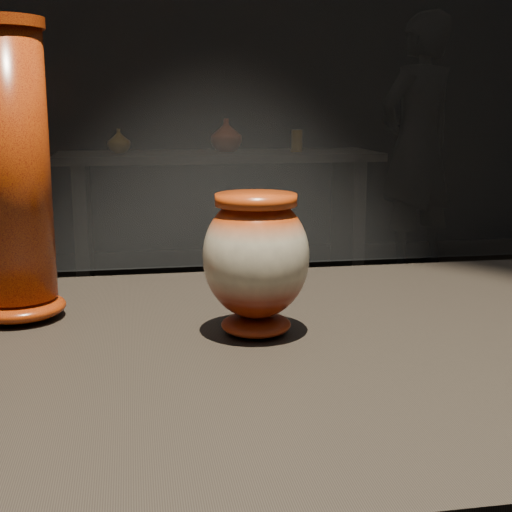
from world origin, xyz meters
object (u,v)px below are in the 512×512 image
at_px(visitor, 417,145).
at_px(back_shelf, 219,194).
at_px(main_vase, 256,259).
at_px(tall_vase, 10,179).

bearing_deg(visitor, back_shelf, -10.17).
bearing_deg(main_vase, tall_vase, 158.34).
bearing_deg(back_shelf, visitor, 13.32).
bearing_deg(main_vase, back_shelf, 83.71).
relative_size(main_vase, visitor, 0.10).
distance_m(main_vase, visitor, 4.35).
xyz_separation_m(main_vase, back_shelf, (0.40, 3.59, -0.37)).
bearing_deg(visitor, main_vase, 41.31).
xyz_separation_m(main_vase, tall_vase, (-0.32, 0.13, 0.10)).
bearing_deg(back_shelf, tall_vase, -101.63).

